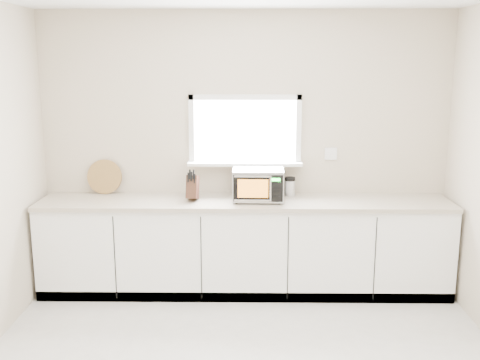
{
  "coord_description": "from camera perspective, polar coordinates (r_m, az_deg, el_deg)",
  "views": [
    {
      "loc": [
        0.02,
        -3.5,
        2.24
      ],
      "look_at": [
        -0.04,
        1.55,
        1.15
      ],
      "focal_mm": 42.0,
      "sensor_mm": 36.0,
      "label": 1
    }
  ],
  "objects": [
    {
      "name": "microwave",
      "position": [
        5.31,
        1.86,
        -0.39
      ],
      "size": [
        0.48,
        0.41,
        0.31
      ],
      "rotation": [
        0.0,
        0.0,
        -0.02
      ],
      "color": "black",
      "rests_on": "countertop"
    },
    {
      "name": "countertop",
      "position": [
        5.36,
        0.49,
        -2.26
      ],
      "size": [
        3.92,
        0.64,
        0.04
      ],
      "primitive_type": "cube",
      "color": "#C0B29E",
      "rests_on": "cabinets"
    },
    {
      "name": "back_wall",
      "position": [
        5.56,
        0.52,
        3.16
      ],
      "size": [
        4.0,
        0.17,
        2.7
      ],
      "color": "beige",
      "rests_on": "ground"
    },
    {
      "name": "knife_block",
      "position": [
        5.33,
        -4.84,
        -0.69
      ],
      "size": [
        0.12,
        0.22,
        0.31
      ],
      "rotation": [
        0.0,
        0.0,
        -0.09
      ],
      "color": "#412017",
      "rests_on": "countertop"
    },
    {
      "name": "cutting_board",
      "position": [
        5.74,
        -13.6,
        0.33
      ],
      "size": [
        0.34,
        0.08,
        0.34
      ],
      "primitive_type": "cylinder",
      "rotation": [
        1.4,
        0.0,
        0.0
      ],
      "color": "#A77840",
      "rests_on": "countertop"
    },
    {
      "name": "coffee_grinder",
      "position": [
        5.53,
        5.09,
        -0.65
      ],
      "size": [
        0.11,
        0.11,
        0.19
      ],
      "rotation": [
        0.0,
        0.0,
        0.07
      ],
      "color": "#B9BCC1",
      "rests_on": "countertop"
    },
    {
      "name": "cabinets",
      "position": [
        5.5,
        0.48,
        -6.87
      ],
      "size": [
        3.92,
        0.6,
        0.88
      ],
      "primitive_type": "cube",
      "color": "white",
      "rests_on": "ground"
    }
  ]
}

